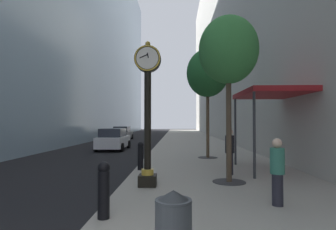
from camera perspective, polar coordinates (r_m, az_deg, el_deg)
name	(u,v)px	position (r m, az deg, el deg)	size (l,w,h in m)	color
ground_plane	(160,142)	(29.43, -1.70, -5.64)	(110.00, 110.00, 0.00)	black
sidewalk_right	(191,140)	(32.41, 4.75, -5.13)	(6.89, 80.00, 0.14)	#9E998E
building_block_left	(61,9)	(37.70, -21.31, 19.74)	(9.00, 80.00, 31.44)	#849EB2
building_block_right	(258,17)	(35.88, 18.19, 18.73)	(9.00, 80.00, 28.97)	#B7B2A8
street_clock	(148,106)	(8.74, -4.23, 1.87)	(0.84, 0.55, 4.58)	black
bollard_nearest	(104,189)	(6.10, -13.14, -14.59)	(0.26, 0.26, 1.18)	black
bollard_third	(141,155)	(11.77, -5.69, -8.23)	(0.26, 0.26, 1.18)	black
street_tree_near	(228,51)	(9.78, 12.36, 12.76)	(2.00, 2.00, 5.60)	#333335
street_tree_mid_near	(208,74)	(15.97, 8.17, 8.48)	(2.37, 2.37, 6.15)	#333335
trash_bin	(173,227)	(4.17, 1.13, -22.10)	(0.53, 0.53, 1.05)	#383D42
pedestrian_walking	(277,170)	(7.27, 21.66, -10.57)	(0.44, 0.52, 1.61)	#23232D
pedestrian_by_clock	(230,150)	(10.86, 12.62, -7.12)	(0.46, 0.46, 1.75)	#23232D
storefront_awning	(269,95)	(12.21, 20.22, 3.96)	(2.40, 3.60, 3.30)	maroon
car_white_near	(113,139)	(21.73, -11.26, -4.98)	(2.11, 4.06, 1.65)	silver
car_grey_mid	(122,133)	(33.59, -9.41, -3.75)	(2.11, 4.15, 1.63)	slate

